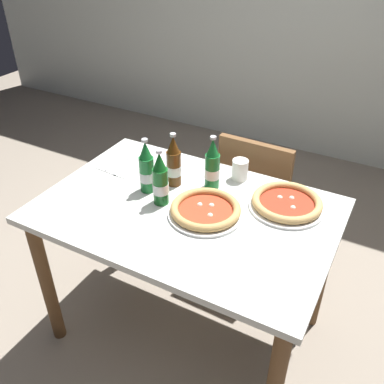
{
  "coord_description": "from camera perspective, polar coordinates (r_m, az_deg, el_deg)",
  "views": [
    {
      "loc": [
        0.69,
        -1.21,
        1.76
      ],
      "look_at": [
        0.0,
        0.05,
        0.8
      ],
      "focal_mm": 39.28,
      "sensor_mm": 36.0,
      "label": 1
    }
  ],
  "objects": [
    {
      "name": "pizza_margherita_near",
      "position": [
        1.67,
        1.8,
        -2.53
      ],
      "size": [
        0.31,
        0.31,
        0.04
      ],
      "color": "white",
      "rests_on": "dining_table_main"
    },
    {
      "name": "beer_bottle_left",
      "position": [
        1.7,
        -4.31,
        1.47
      ],
      "size": [
        0.07,
        0.07,
        0.25
      ],
      "color": "#14591E",
      "rests_on": "dining_table_main"
    },
    {
      "name": "chair_behind_table",
      "position": [
        2.3,
        9.02,
        -0.47
      ],
      "size": [
        0.41,
        0.41,
        0.85
      ],
      "rotation": [
        0.0,
        0.0,
        3.12
      ],
      "color": "brown",
      "rests_on": "ground_plane"
    },
    {
      "name": "napkin_with_cutlery",
      "position": [
        2.04,
        -9.42,
        3.63
      ],
      "size": [
        0.19,
        0.19,
        0.01
      ],
      "color": "white",
      "rests_on": "dining_table_main"
    },
    {
      "name": "beer_bottle_right",
      "position": [
        1.82,
        -2.5,
        3.89
      ],
      "size": [
        0.07,
        0.07,
        0.25
      ],
      "color": "#512D0F",
      "rests_on": "dining_table_main"
    },
    {
      "name": "beer_bottle_extra",
      "position": [
        1.79,
        -6.18,
        3.06
      ],
      "size": [
        0.07,
        0.07,
        0.25
      ],
      "color": "#196B2D",
      "rests_on": "dining_table_main"
    },
    {
      "name": "ground_plane",
      "position": [
        2.25,
        -0.64,
        -17.86
      ],
      "size": [
        8.0,
        8.0,
        0.0
      ],
      "primitive_type": "plane",
      "color": "gray"
    },
    {
      "name": "dining_table_main",
      "position": [
        1.79,
        -0.77,
        -5.15
      ],
      "size": [
        1.2,
        0.8,
        0.75
      ],
      "color": "silver",
      "rests_on": "ground_plane"
    },
    {
      "name": "pizza_marinara_far",
      "position": [
        1.76,
        12.75,
        -1.47
      ],
      "size": [
        0.31,
        0.31,
        0.04
      ],
      "color": "white",
      "rests_on": "dining_table_main"
    },
    {
      "name": "beer_bottle_center",
      "position": [
        1.8,
        2.77,
        3.46
      ],
      "size": [
        0.07,
        0.07,
        0.25
      ],
      "color": "#196B2D",
      "rests_on": "dining_table_main"
    },
    {
      "name": "paper_cup",
      "position": [
        1.9,
        6.53,
        3.04
      ],
      "size": [
        0.07,
        0.07,
        0.09
      ],
      "primitive_type": "cylinder",
      "color": "white",
      "rests_on": "dining_table_main"
    }
  ]
}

